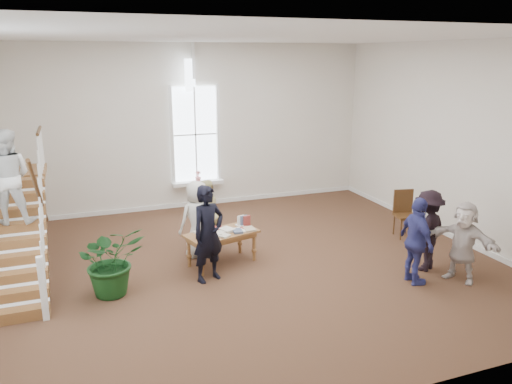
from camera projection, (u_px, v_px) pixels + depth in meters
name	position (u px, v px, depth m)	size (l,w,h in m)	color
ground	(250.00, 264.00, 10.29)	(10.00, 10.00, 0.00)	#482D1C
room_shell	(198.00, 192.00, 14.16)	(10.49, 10.00, 10.00)	beige
staircase	(11.00, 200.00, 9.09)	(1.10, 4.10, 2.92)	brown
library_table	(223.00, 236.00, 10.18)	(1.59, 1.09, 0.74)	brown
police_officer	(208.00, 234.00, 9.35)	(0.68, 0.45, 1.86)	black
elderly_woman	(198.00, 219.00, 10.54)	(0.80, 0.52, 1.65)	beige
person_yellow	(205.00, 213.00, 11.11)	(0.74, 0.58, 1.52)	#CBC17F
woman_cluster_a	(417.00, 241.00, 9.24)	(0.98, 0.41, 1.67)	navy
woman_cluster_b	(427.00, 231.00, 9.85)	(1.06, 0.61, 1.64)	black
woman_cluster_c	(463.00, 242.00, 9.37)	(1.44, 0.46, 1.56)	silver
floor_plant	(111.00, 260.00, 8.86)	(1.16, 1.01, 1.29)	#133C15
side_chair	(405.00, 210.00, 11.78)	(0.56, 0.56, 1.11)	#321E0D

